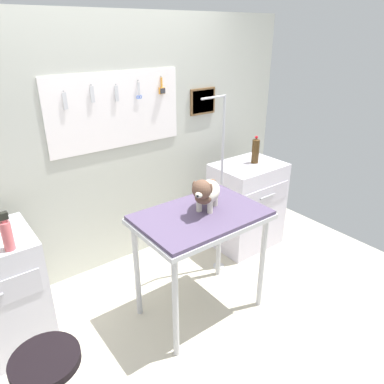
{
  "coord_description": "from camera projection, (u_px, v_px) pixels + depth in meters",
  "views": [
    {
      "loc": [
        -1.35,
        -1.66,
        2.15
      ],
      "look_at": [
        0.1,
        0.24,
        1.07
      ],
      "focal_mm": 33.78,
      "sensor_mm": 36.0,
      "label": 1
    }
  ],
  "objects": [
    {
      "name": "cabinet_right",
      "position": [
        246.0,
        205.0,
        3.8
      ],
      "size": [
        0.68,
        0.54,
        0.91
      ],
      "color": "silver",
      "rests_on": "ground"
    },
    {
      "name": "rear_wall_panel",
      "position": [
        115.0,
        148.0,
        3.29
      ],
      "size": [
        4.0,
        0.11,
        2.3
      ],
      "color": "#B3B4A9",
      "rests_on": "ground"
    },
    {
      "name": "grooming_arm",
      "position": [
        220.0,
        196.0,
        3.25
      ],
      "size": [
        0.3,
        0.11,
        1.67
      ],
      "color": "#B7B7BC",
      "rests_on": "ground"
    },
    {
      "name": "ground",
      "position": [
        201.0,
        330.0,
        2.84
      ],
      "size": [
        4.4,
        4.0,
        0.04
      ],
      "primitive_type": "cube",
      "color": "#BEB6A2"
    },
    {
      "name": "stool",
      "position": [
        48.0,
        372.0,
        1.89
      ],
      "size": [
        0.36,
        0.36,
        0.62
      ],
      "color": "#9E9EA3",
      "rests_on": "ground"
    },
    {
      "name": "grooming_table",
      "position": [
        201.0,
        225.0,
        2.71
      ],
      "size": [
        0.98,
        0.65,
        0.9
      ],
      "color": "#B7B7BC",
      "rests_on": "ground"
    },
    {
      "name": "dog",
      "position": [
        206.0,
        192.0,
        2.65
      ],
      "size": [
        0.37,
        0.31,
        0.29
      ],
      "color": "beige",
      "rests_on": "grooming_table"
    },
    {
      "name": "soda_bottle",
      "position": [
        255.0,
        151.0,
        3.61
      ],
      "size": [
        0.07,
        0.07,
        0.28
      ],
      "color": "#412B12",
      "rests_on": "cabinet_right"
    },
    {
      "name": "pump_bottle_white",
      "position": [
        7.0,
        234.0,
        2.21
      ],
      "size": [
        0.07,
        0.07,
        0.26
      ],
      "color": "#DB6268",
      "rests_on": "counter_left"
    }
  ]
}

